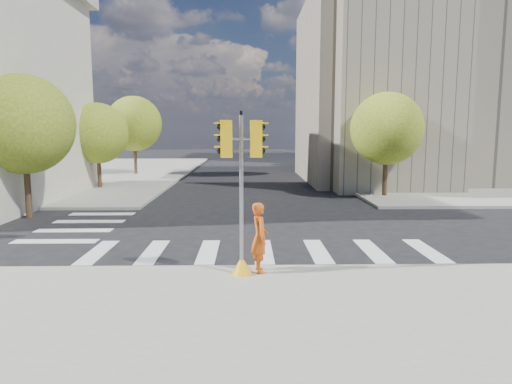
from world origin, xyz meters
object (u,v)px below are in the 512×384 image
at_px(lamp_far, 336,124).
at_px(lamp_near, 376,121).
at_px(traffic_signal, 242,207).
at_px(photographer, 260,237).

bearing_deg(lamp_far, lamp_near, -90.00).
relative_size(lamp_near, traffic_signal, 1.89).
bearing_deg(photographer, traffic_signal, 105.18).
bearing_deg(lamp_near, traffic_signal, -114.98).
height_order(lamp_far, photographer, lamp_far).
bearing_deg(photographer, lamp_near, -34.36).
xyz_separation_m(lamp_far, traffic_signal, (-8.77, -32.83, -2.63)).
bearing_deg(lamp_near, photographer, -114.03).
distance_m(traffic_signal, photographer, 1.01).
distance_m(lamp_near, photographer, 20.66).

